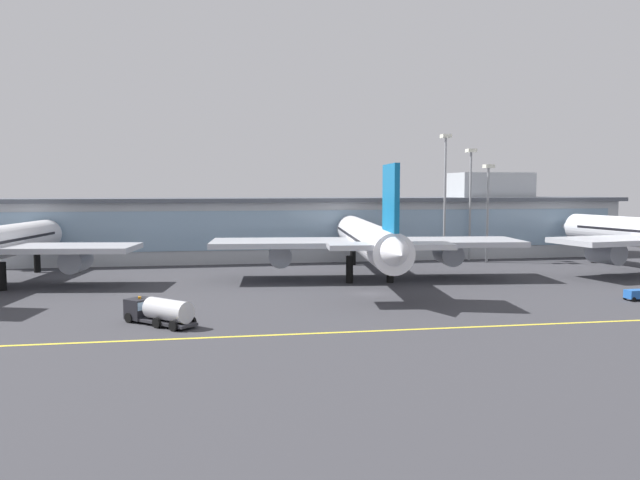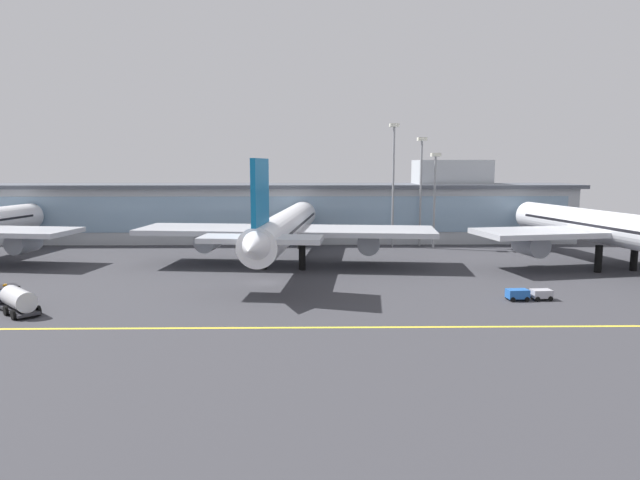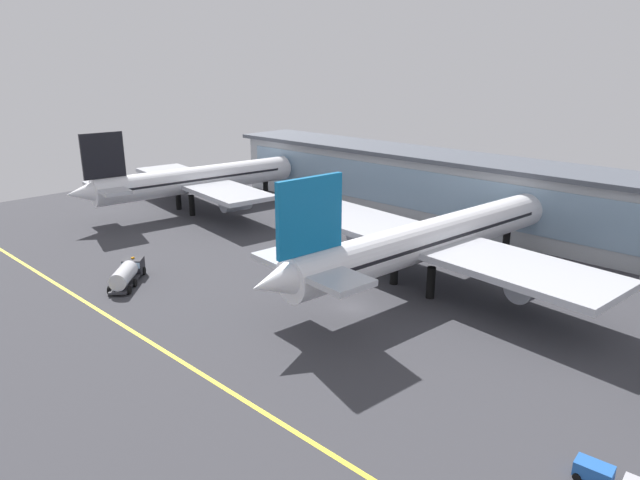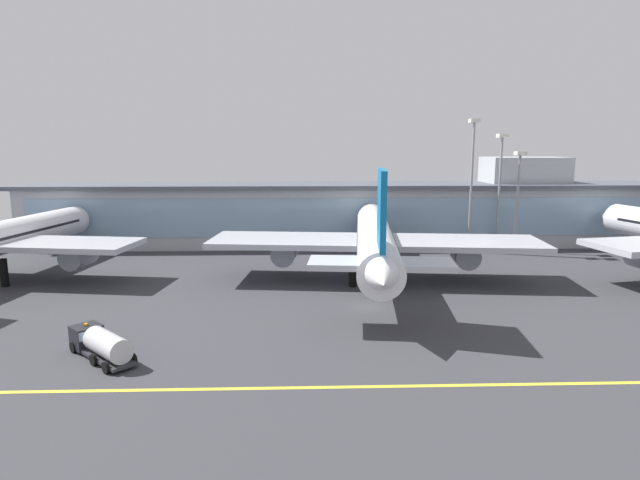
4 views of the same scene
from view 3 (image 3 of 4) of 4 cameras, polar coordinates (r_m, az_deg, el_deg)
ground_plane at (r=70.83m, az=3.28°, el=-6.78°), size 180.00×180.00×0.00m
taxiway_centreline_stripe at (r=57.67m, az=-11.45°, el=-13.21°), size 144.00×0.50×0.01m
terminal_building at (r=102.70m, az=19.79°, el=3.92°), size 128.95×14.00×17.71m
airliner_near_left at (r=117.16m, az=-12.21°, el=5.89°), size 42.85×50.08×16.97m
airliner_near_right at (r=76.95m, az=10.97°, el=0.02°), size 49.83×56.87×17.52m
fuel_tanker_truck at (r=81.94m, az=-18.74°, el=-3.13°), size 8.12×8.10×2.90m
baggage_tug_near at (r=48.52m, az=27.44°, el=-20.55°), size 5.70×2.14×1.40m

